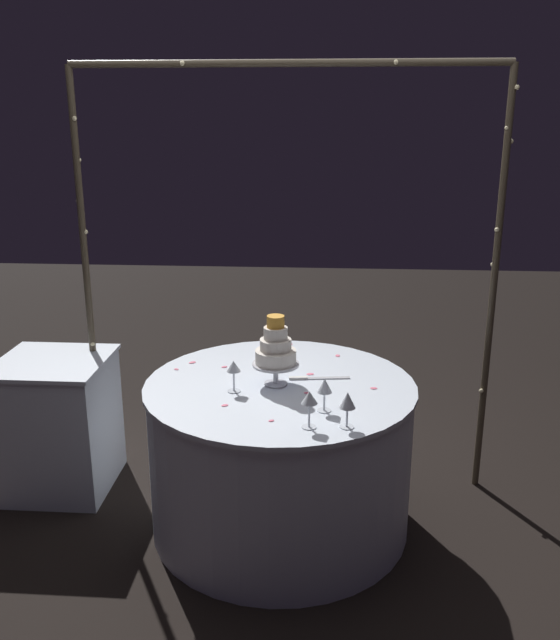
{
  "coord_description": "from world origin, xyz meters",
  "views": [
    {
      "loc": [
        0.21,
        -2.94,
        1.96
      ],
      "look_at": [
        0.0,
        0.0,
        1.07
      ],
      "focal_mm": 37.6,
      "sensor_mm": 36.0,
      "label": 1
    }
  ],
  "objects_px": {
    "wine_glass_1": "(309,399)",
    "wine_glass_3": "(325,387)",
    "main_table": "(280,455)",
    "tiered_cake": "(276,350)",
    "wine_glass_2": "(347,402)",
    "side_table": "(58,424)",
    "cake_knife": "(316,378)",
    "wine_glass_0": "(234,368)",
    "decorative_arch": "(286,219)"
  },
  "relations": [
    {
      "from": "wine_glass_3",
      "to": "cake_knife",
      "type": "height_order",
      "value": "wine_glass_3"
    },
    {
      "from": "side_table",
      "to": "cake_knife",
      "type": "distance_m",
      "value": 1.46
    },
    {
      "from": "wine_glass_0",
      "to": "wine_glass_3",
      "type": "relative_size",
      "value": 1.01
    },
    {
      "from": "wine_glass_0",
      "to": "wine_glass_2",
      "type": "relative_size",
      "value": 0.97
    },
    {
      "from": "side_table",
      "to": "wine_glass_3",
      "type": "relative_size",
      "value": 4.96
    },
    {
      "from": "wine_glass_1",
      "to": "wine_glass_2",
      "type": "bearing_deg",
      "value": 4.72
    },
    {
      "from": "main_table",
      "to": "wine_glass_1",
      "type": "bearing_deg",
      "value": -71.83
    },
    {
      "from": "side_table",
      "to": "wine_glass_0",
      "type": "relative_size",
      "value": 4.91
    },
    {
      "from": "side_table",
      "to": "wine_glass_0",
      "type": "distance_m",
      "value": 1.2
    },
    {
      "from": "wine_glass_2",
      "to": "side_table",
      "type": "bearing_deg",
      "value": 154.65
    },
    {
      "from": "side_table",
      "to": "cake_knife",
      "type": "bearing_deg",
      "value": -8.47
    },
    {
      "from": "side_table",
      "to": "wine_glass_2",
      "type": "relative_size",
      "value": 4.79
    },
    {
      "from": "decorative_arch",
      "to": "wine_glass_0",
      "type": "bearing_deg",
      "value": -110.21
    },
    {
      "from": "side_table",
      "to": "wine_glass_0",
      "type": "bearing_deg",
      "value": -20.8
    },
    {
      "from": "side_table",
      "to": "wine_glass_1",
      "type": "relative_size",
      "value": 4.64
    },
    {
      "from": "side_table",
      "to": "wine_glass_1",
      "type": "xyz_separation_m",
      "value": [
        1.38,
        -0.74,
        0.51
      ]
    },
    {
      "from": "wine_glass_1",
      "to": "wine_glass_3",
      "type": "bearing_deg",
      "value": 69.81
    },
    {
      "from": "decorative_arch",
      "to": "side_table",
      "type": "xyz_separation_m",
      "value": [
        -1.23,
        -0.17,
        -1.1
      ]
    },
    {
      "from": "main_table",
      "to": "tiered_cake",
      "type": "xyz_separation_m",
      "value": [
        -0.02,
        -0.01,
        0.55
      ]
    },
    {
      "from": "side_table",
      "to": "tiered_cake",
      "type": "relative_size",
      "value": 2.17
    },
    {
      "from": "cake_knife",
      "to": "tiered_cake",
      "type": "bearing_deg",
      "value": -155.26
    },
    {
      "from": "wine_glass_1",
      "to": "cake_knife",
      "type": "bearing_deg",
      "value": 88.23
    },
    {
      "from": "wine_glass_2",
      "to": "cake_knife",
      "type": "bearing_deg",
      "value": 104.81
    },
    {
      "from": "main_table",
      "to": "wine_glass_1",
      "type": "xyz_separation_m",
      "value": [
        0.15,
        -0.46,
        0.5
      ]
    },
    {
      "from": "decorative_arch",
      "to": "side_table",
      "type": "height_order",
      "value": "decorative_arch"
    },
    {
      "from": "tiered_cake",
      "to": "wine_glass_1",
      "type": "xyz_separation_m",
      "value": [
        0.17,
        -0.44,
        -0.05
      ]
    },
    {
      "from": "wine_glass_1",
      "to": "cake_knife",
      "type": "xyz_separation_m",
      "value": [
        0.02,
        0.53,
        -0.12
      ]
    },
    {
      "from": "tiered_cake",
      "to": "wine_glass_3",
      "type": "bearing_deg",
      "value": -50.67
    },
    {
      "from": "wine_glass_2",
      "to": "cake_knife",
      "type": "height_order",
      "value": "wine_glass_2"
    },
    {
      "from": "decorative_arch",
      "to": "tiered_cake",
      "type": "distance_m",
      "value": 0.71
    },
    {
      "from": "main_table",
      "to": "cake_knife",
      "type": "bearing_deg",
      "value": 23.43
    },
    {
      "from": "wine_glass_0",
      "to": "side_table",
      "type": "bearing_deg",
      "value": 159.2
    },
    {
      "from": "decorative_arch",
      "to": "wine_glass_3",
      "type": "xyz_separation_m",
      "value": [
        0.21,
        -0.74,
        -0.6
      ]
    },
    {
      "from": "wine_glass_2",
      "to": "wine_glass_1",
      "type": "bearing_deg",
      "value": -175.28
    },
    {
      "from": "main_table",
      "to": "side_table",
      "type": "xyz_separation_m",
      "value": [
        -1.23,
        0.28,
        -0.01
      ]
    },
    {
      "from": "main_table",
      "to": "cake_knife",
      "type": "xyz_separation_m",
      "value": [
        0.17,
        0.07,
        0.38
      ]
    },
    {
      "from": "tiered_cake",
      "to": "wine_glass_0",
      "type": "bearing_deg",
      "value": -152.72
    },
    {
      "from": "main_table",
      "to": "side_table",
      "type": "distance_m",
      "value": 1.26
    },
    {
      "from": "side_table",
      "to": "wine_glass_0",
      "type": "height_order",
      "value": "wine_glass_0"
    },
    {
      "from": "wine_glass_3",
      "to": "decorative_arch",
      "type": "bearing_deg",
      "value": 105.88
    },
    {
      "from": "tiered_cake",
      "to": "decorative_arch",
      "type": "bearing_deg",
      "value": 87.6
    },
    {
      "from": "wine_glass_1",
      "to": "wine_glass_3",
      "type": "height_order",
      "value": "wine_glass_1"
    },
    {
      "from": "main_table",
      "to": "side_table",
      "type": "bearing_deg",
      "value": 167.16
    },
    {
      "from": "tiered_cake",
      "to": "wine_glass_2",
      "type": "xyz_separation_m",
      "value": [
        0.32,
        -0.43,
        -0.06
      ]
    },
    {
      "from": "decorative_arch",
      "to": "wine_glass_3",
      "type": "bearing_deg",
      "value": -74.12
    },
    {
      "from": "side_table",
      "to": "wine_glass_2",
      "type": "distance_m",
      "value": 1.76
    },
    {
      "from": "main_table",
      "to": "wine_glass_3",
      "type": "bearing_deg",
      "value": -54.36
    },
    {
      "from": "side_table",
      "to": "wine_glass_2",
      "type": "height_order",
      "value": "wine_glass_2"
    },
    {
      "from": "main_table",
      "to": "cake_knife",
      "type": "distance_m",
      "value": 0.42
    },
    {
      "from": "wine_glass_1",
      "to": "tiered_cake",
      "type": "bearing_deg",
      "value": 110.86
    }
  ]
}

